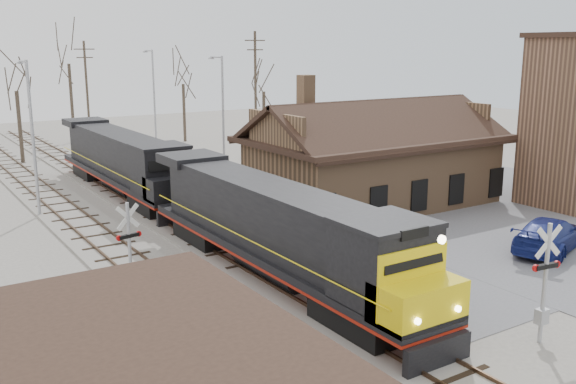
# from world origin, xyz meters

# --- Properties ---
(ground) EXTENTS (140.00, 140.00, 0.00)m
(ground) POSITION_xyz_m (0.00, 0.00, 0.00)
(ground) COLOR #9E988E
(ground) RESTS_ON ground
(road) EXTENTS (60.00, 9.00, 0.03)m
(road) POSITION_xyz_m (0.00, 0.00, 0.01)
(road) COLOR #5C5C61
(road) RESTS_ON ground
(parking_lot) EXTENTS (22.00, 26.00, 0.03)m
(parking_lot) POSITION_xyz_m (18.00, 4.00, 0.02)
(parking_lot) COLOR #5C5C61
(parking_lot) RESTS_ON ground
(track_main) EXTENTS (3.40, 90.00, 0.24)m
(track_main) POSITION_xyz_m (0.00, 15.00, 0.07)
(track_main) COLOR #9E988E
(track_main) RESTS_ON ground
(track_siding) EXTENTS (3.40, 90.00, 0.24)m
(track_siding) POSITION_xyz_m (-4.50, 15.00, 0.07)
(track_siding) COLOR #9E988E
(track_siding) RESTS_ON ground
(depot) EXTENTS (15.20, 9.31, 7.90)m
(depot) POSITION_xyz_m (11.99, 12.00, 2.41)
(depot) COLOR #8A6647
(depot) RESTS_ON ground
(locomotive_lead) EXTENTS (2.80, 18.78, 4.17)m
(locomotive_lead) POSITION_xyz_m (0.00, 3.59, 2.19)
(locomotive_lead) COLOR black
(locomotive_lead) RESTS_ON ground
(locomotive_trailing) EXTENTS (2.80, 18.78, 3.94)m
(locomotive_trailing) POSITION_xyz_m (0.00, 22.64, 2.19)
(locomotive_trailing) COLOR black
(locomotive_trailing) RESTS_ON ground
(crossbuck_near) EXTENTS (1.16, 0.30, 4.07)m
(crossbuck_near) POSITION_xyz_m (4.21, -5.70, 1.91)
(crossbuck_near) COLOR #A5A8AD
(crossbuck_near) RESTS_ON ground
(crossbuck_far) EXTENTS (1.06, 0.31, 3.75)m
(crossbuck_far) POSITION_xyz_m (-5.67, 5.50, 1.78)
(crossbuck_far) COLOR #A5A8AD
(crossbuck_far) RESTS_ON ground
(parked_car) EXTENTS (5.98, 3.91, 1.61)m
(parked_car) POSITION_xyz_m (12.95, 0.19, 0.80)
(parked_car) COLOR navy
(parked_car) RESTS_ON ground
(streetlight_a) EXTENTS (0.25, 2.04, 8.80)m
(streetlight_a) POSITION_xyz_m (-5.99, 20.18, 4.94)
(streetlight_a) COLOR #A5A8AD
(streetlight_a) RESTS_ON ground
(streetlight_b) EXTENTS (0.25, 2.04, 8.85)m
(streetlight_b) POSITION_xyz_m (8.20, 24.62, 4.96)
(streetlight_b) COLOR #A5A8AD
(streetlight_b) RESTS_ON ground
(streetlight_c) EXTENTS (0.25, 2.04, 9.23)m
(streetlight_c) POSITION_xyz_m (7.91, 37.39, 5.15)
(streetlight_c) COLOR #A5A8AD
(streetlight_c) RESTS_ON ground
(utility_pole_b) EXTENTS (2.00, 0.24, 10.04)m
(utility_pole_b) POSITION_xyz_m (4.69, 46.83, 5.25)
(utility_pole_b) COLOR #382D23
(utility_pole_b) RESTS_ON ground
(utility_pole_c) EXTENTS (2.00, 0.24, 10.82)m
(utility_pole_c) POSITION_xyz_m (15.51, 32.35, 5.64)
(utility_pole_c) COLOR #382D23
(utility_pole_c) RESTS_ON ground
(tree_b) EXTENTS (3.99, 3.99, 9.77)m
(tree_b) POSITION_xyz_m (-3.33, 38.47, 6.95)
(tree_b) COLOR #382D23
(tree_b) RESTS_ON ground
(tree_c) EXTENTS (5.22, 5.22, 12.79)m
(tree_c) POSITION_xyz_m (3.66, 48.93, 9.11)
(tree_c) COLOR #382D23
(tree_c) RESTS_ON ground
(tree_d) EXTENTS (3.87, 3.87, 9.49)m
(tree_d) POSITION_xyz_m (13.30, 43.07, 6.75)
(tree_d) COLOR #382D23
(tree_d) RESTS_ON ground
(tree_e) EXTENTS (3.53, 3.53, 8.65)m
(tree_e) POSITION_xyz_m (18.26, 35.53, 6.15)
(tree_e) COLOR #382D23
(tree_e) RESTS_ON ground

